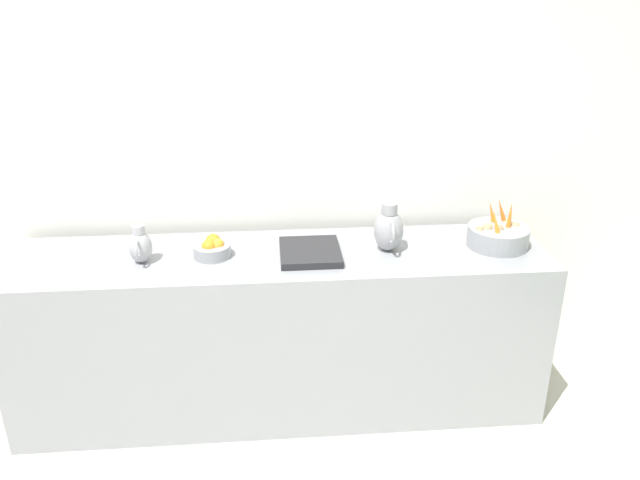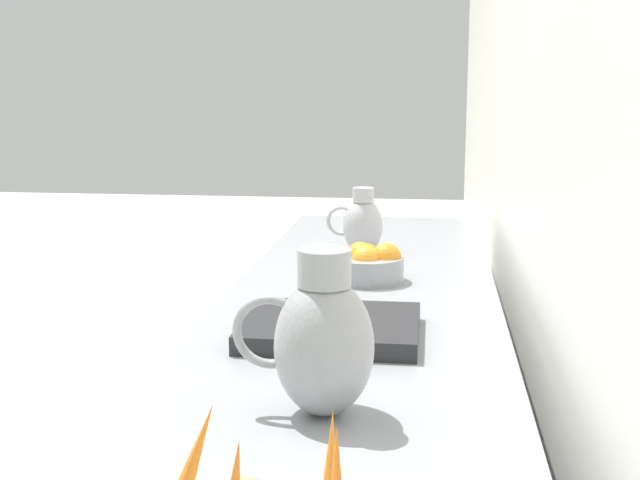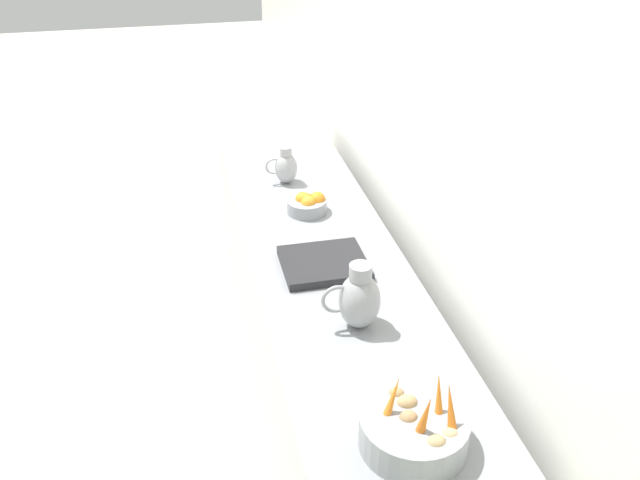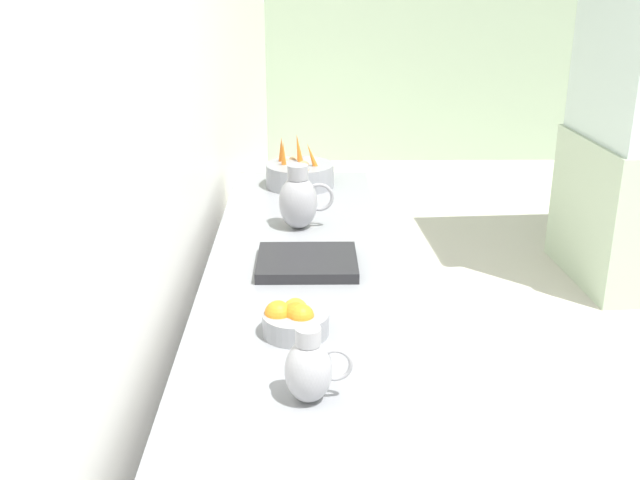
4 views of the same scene
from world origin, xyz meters
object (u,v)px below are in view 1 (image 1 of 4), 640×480
(orange_bowl, at_px, (212,248))
(metal_pitcher_tall, at_px, (389,229))
(vegetable_colander, at_px, (498,235))
(metal_pitcher_short, at_px, (140,246))

(orange_bowl, height_order, metal_pitcher_tall, metal_pitcher_tall)
(vegetable_colander, relative_size, metal_pitcher_tall, 1.24)
(vegetable_colander, xyz_separation_m, metal_pitcher_tall, (0.00, -0.57, 0.06))
(orange_bowl, bearing_deg, metal_pitcher_tall, 89.83)
(vegetable_colander, bearing_deg, orange_bowl, -89.91)
(vegetable_colander, bearing_deg, metal_pitcher_tall, -89.51)
(orange_bowl, relative_size, metal_pitcher_short, 0.97)
(orange_bowl, xyz_separation_m, metal_pitcher_short, (0.04, -0.34, 0.04))
(vegetable_colander, distance_m, orange_bowl, 1.46)
(vegetable_colander, relative_size, metal_pitcher_short, 1.62)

